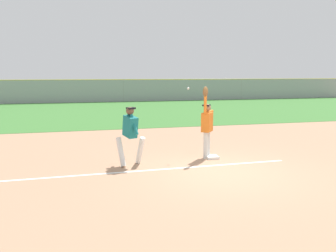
{
  "coord_description": "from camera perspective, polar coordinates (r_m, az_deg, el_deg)",
  "views": [
    {
      "loc": [
        -3.57,
        -8.34,
        2.66
      ],
      "look_at": [
        -1.1,
        1.73,
        1.05
      ],
      "focal_mm": 36.03,
      "sensor_mm": 36.0,
      "label": 1
    }
  ],
  "objects": [
    {
      "name": "outfield_fence",
      "position": [
        32.74,
        -7.54,
        5.97
      ],
      "size": [
        49.15,
        0.08,
        2.14
      ],
      "color": "#93999E",
      "rests_on": "ground_plane"
    },
    {
      "name": "parked_car_blue",
      "position": [
        35.99,
        -6.09,
        5.62
      ],
      "size": [
        4.44,
        2.19,
        1.25
      ],
      "rotation": [
        0.0,
        0.0,
        -0.02
      ],
      "color": "#23389E",
      "rests_on": "ground_plane"
    },
    {
      "name": "fielder",
      "position": [
        10.69,
        6.6,
        0.49
      ],
      "size": [
        0.64,
        0.77,
        2.28
      ],
      "rotation": [
        0.0,
        0.0,
        2.48
      ],
      "color": "silver",
      "rests_on": "ground_plane"
    },
    {
      "name": "parked_car_white",
      "position": [
        39.68,
        11.62,
        5.79
      ],
      "size": [
        4.58,
        2.49,
        1.25
      ],
      "rotation": [
        0.0,
        0.0,
        -0.11
      ],
      "color": "white",
      "rests_on": "ground_plane"
    },
    {
      "name": "chalk_foul_line",
      "position": [
        9.29,
        -14.31,
        -8.06
      ],
      "size": [
        12.0,
        0.33,
        0.01
      ],
      "primitive_type": "cube",
      "rotation": [
        0.0,
        0.0,
        0.02
      ],
      "color": "white",
      "rests_on": "ground_plane"
    },
    {
      "name": "runner",
      "position": [
        9.83,
        -6.39,
        -0.97
      ],
      "size": [
        0.88,
        0.81,
        1.72
      ],
      "rotation": [
        0.0,
        0.0,
        0.39
      ],
      "color": "white",
      "rests_on": "ground_plane"
    },
    {
      "name": "outfield_grass",
      "position": [
        24.7,
        -5.39,
        2.62
      ],
      "size": [
        49.07,
        16.41,
        0.01
      ],
      "primitive_type": "cube",
      "color": "#3D7533",
      "rests_on": "ground_plane"
    },
    {
      "name": "parked_car_red",
      "position": [
        35.86,
        -25.45,
        4.81
      ],
      "size": [
        4.48,
        2.28,
        1.25
      ],
      "rotation": [
        0.0,
        0.0,
        -0.05
      ],
      "color": "#B21E1E",
      "rests_on": "ground_plane"
    },
    {
      "name": "parked_car_black",
      "position": [
        35.81,
        -16.26,
        5.31
      ],
      "size": [
        4.58,
        2.5,
        1.25
      ],
      "rotation": [
        0.0,
        0.0,
        -0.11
      ],
      "color": "black",
      "rests_on": "ground_plane"
    },
    {
      "name": "ground_plane",
      "position": [
        9.45,
        9.1,
        -7.63
      ],
      "size": [
        74.27,
        74.27,
        0.0
      ],
      "primitive_type": "plane",
      "color": "tan"
    },
    {
      "name": "parked_car_silver",
      "position": [
        37.31,
        2.97,
        5.77
      ],
      "size": [
        4.59,
        2.51,
        1.25
      ],
      "rotation": [
        0.0,
        0.0,
        -0.12
      ],
      "color": "#B7B7BC",
      "rests_on": "ground_plane"
    },
    {
      "name": "baseball",
      "position": [
        10.76,
        3.44,
        6.37
      ],
      "size": [
        0.07,
        0.07,
        0.07
      ],
      "primitive_type": "sphere",
      "color": "white"
    },
    {
      "name": "first_base",
      "position": [
        10.85,
        7.43,
        -5.22
      ],
      "size": [
        0.38,
        0.38,
        0.08
      ],
      "primitive_type": "cube",
      "rotation": [
        0.0,
        0.0,
        -0.01
      ],
      "color": "white",
      "rests_on": "ground_plane"
    }
  ]
}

